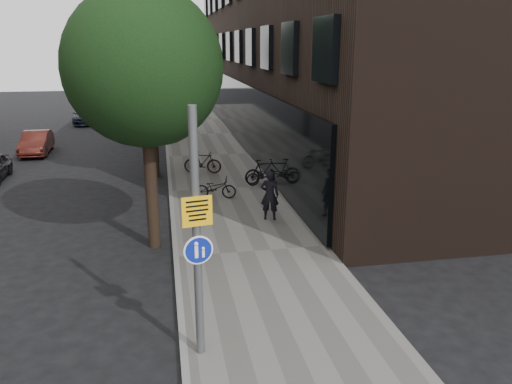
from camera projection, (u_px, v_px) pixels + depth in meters
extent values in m
plane|color=black|center=(270.00, 314.00, 11.37)|extent=(120.00, 120.00, 0.00)
cube|color=#615F5A|center=(225.00, 190.00, 20.81)|extent=(4.50, 60.00, 0.12)
cube|color=slate|center=(171.00, 192.00, 20.41)|extent=(0.15, 60.00, 0.13)
cylinder|color=black|center=(152.00, 196.00, 14.69)|extent=(0.36, 0.36, 3.20)
sphere|color=black|center=(144.00, 67.00, 13.63)|extent=(4.40, 4.40, 4.40)
sphere|color=black|center=(161.00, 100.00, 14.74)|extent=(2.64, 2.64, 2.64)
cylinder|color=black|center=(154.00, 142.00, 22.69)|extent=(0.36, 0.36, 3.20)
sphere|color=black|center=(149.00, 58.00, 21.64)|extent=(5.00, 5.00, 5.00)
sphere|color=black|center=(160.00, 80.00, 22.75)|extent=(3.00, 3.00, 3.00)
cylinder|color=black|center=(155.00, 116.00, 31.17)|extent=(0.36, 0.36, 3.20)
sphere|color=black|center=(152.00, 54.00, 30.12)|extent=(5.00, 5.00, 5.00)
sphere|color=black|center=(159.00, 71.00, 31.23)|extent=(3.00, 3.00, 3.00)
cylinder|color=#595B5E|center=(197.00, 238.00, 9.08)|extent=(0.16, 0.16, 4.80)
cube|color=#E4A40C|center=(196.00, 210.00, 8.93)|extent=(0.55, 0.13, 0.55)
cylinder|color=navy|center=(197.00, 248.00, 9.14)|extent=(0.49, 0.10, 0.49)
cylinder|color=white|center=(197.00, 248.00, 9.14)|extent=(0.55, 0.12, 0.55)
imported|color=black|center=(270.00, 195.00, 16.91)|extent=(0.72, 0.57, 1.73)
imported|color=black|center=(265.00, 175.00, 21.14)|extent=(1.64, 0.57, 0.86)
imported|color=black|center=(264.00, 171.00, 21.39)|extent=(1.84, 0.87, 1.07)
imported|color=black|center=(215.00, 188.00, 19.33)|extent=(1.69, 0.84, 0.85)
imported|color=black|center=(203.00, 162.00, 23.08)|extent=(1.81, 0.94, 1.05)
imported|color=#531E17|center=(36.00, 143.00, 27.68)|extent=(1.49, 3.88, 1.26)
imported|color=#1A2030|center=(86.00, 115.00, 38.41)|extent=(2.15, 4.51, 1.27)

